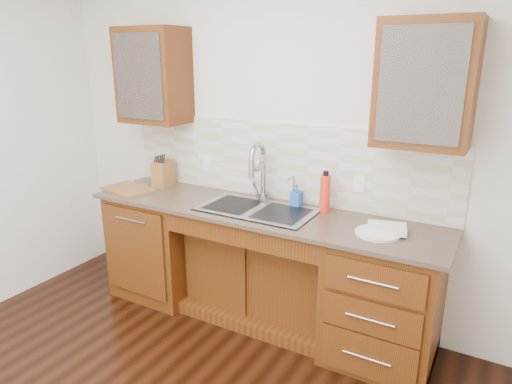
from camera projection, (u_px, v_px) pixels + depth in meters
The scene contains 23 objects.
wall_back at pixel (282, 141), 3.50m from camera, with size 4.00×0.10×2.70m, color silver.
base_cabinet_left at pixel (162, 243), 3.91m from camera, with size 0.70×0.62×0.88m, color #593014.
base_cabinet_center at pixel (264, 273), 3.57m from camera, with size 1.20×0.44×0.70m, color #593014.
base_cabinet_right at pixel (384, 299), 3.02m from camera, with size 0.70×0.62×0.88m, color #593014.
countertop at pixel (258, 211), 3.32m from camera, with size 2.70×0.65×0.03m, color #84705B.
backsplash at pixel (278, 161), 3.49m from camera, with size 2.70×0.02×0.59m, color beige.
sink at pixel (257, 221), 3.33m from camera, with size 0.84×0.46×0.19m, color #9E9EA5.
faucet at pixel (263, 175), 3.47m from camera, with size 0.04×0.04×0.40m, color #999993.
filter_tap at pixel (294, 189), 3.38m from camera, with size 0.02×0.02×0.24m, color #999993.
upper_cabinet_left at pixel (154, 76), 3.67m from camera, with size 0.55×0.34×0.75m, color #593014.
upper_cabinet_right at pixel (426, 84), 2.68m from camera, with size 0.55×0.34×0.75m, color #593014.
outlet_left at pixel (207, 163), 3.81m from camera, with size 0.08×0.01×0.12m, color white.
outlet_right at pixel (359, 184), 3.20m from camera, with size 0.08×0.01×0.12m, color white.
soap_bottle at pixel (296, 196), 3.36m from camera, with size 0.08×0.08×0.17m, color blue.
water_bottle at pixel (325, 194), 3.22m from camera, with size 0.07×0.07×0.27m, color red.
plate at pixel (378, 233), 2.86m from camera, with size 0.28×0.28×0.02m, color silver.
dish_towel at pixel (387, 228), 2.87m from camera, with size 0.24×0.17×0.04m, color white.
knife_block at pixel (163, 174), 3.87m from camera, with size 0.12×0.20×0.22m, color brown.
cutting_board at pixel (128, 189), 3.78m from camera, with size 0.41×0.29×0.02m, color brown.
cup_left_a at pixel (147, 82), 3.72m from camera, with size 0.12×0.12×0.09m, color white.
cup_left_b at pixel (159, 83), 3.66m from camera, with size 0.09×0.09×0.09m, color white.
cup_right_a at pixel (411, 92), 2.74m from camera, with size 0.13×0.13×0.10m, color white.
cup_right_b at pixel (445, 94), 2.65m from camera, with size 0.11×0.11×0.10m, color white.
Camera 1 is at (1.53, -1.31, 2.00)m, focal length 32.00 mm.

